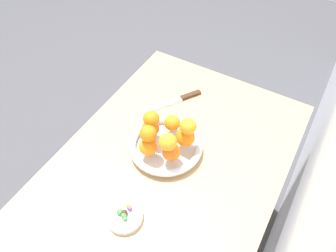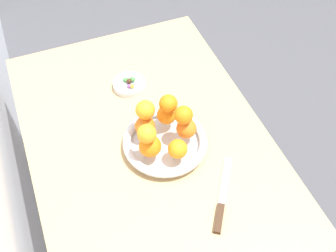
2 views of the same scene
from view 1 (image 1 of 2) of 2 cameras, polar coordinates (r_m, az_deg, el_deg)
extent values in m
plane|color=#4C4C51|center=(1.83, -0.02, -19.75)|extent=(6.00, 6.00, 0.00)
cube|color=tan|center=(1.19, -0.04, -7.32)|extent=(1.10, 0.76, 0.04)
cylinder|color=tan|center=(1.84, -1.03, 1.66)|extent=(0.05, 0.05, 0.70)
cylinder|color=tan|center=(1.72, 17.74, -6.34)|extent=(0.05, 0.05, 0.70)
cylinder|color=silver|center=(1.21, -0.40, -3.87)|extent=(0.22, 0.22, 0.01)
torus|color=silver|center=(1.19, -0.40, -3.30)|extent=(0.27, 0.27, 0.03)
cylinder|color=silver|center=(1.07, -7.60, -15.35)|extent=(0.12, 0.12, 0.02)
sphere|color=orange|center=(1.15, 3.02, -1.94)|extent=(0.07, 0.07, 0.07)
sphere|color=orange|center=(1.20, 0.74, 0.54)|extent=(0.06, 0.06, 0.06)
sphere|color=orange|center=(1.18, -3.04, -0.38)|extent=(0.06, 0.06, 0.06)
sphere|color=orange|center=(1.13, -3.50, -3.62)|extent=(0.06, 0.06, 0.06)
sphere|color=orange|center=(1.12, 0.57, -4.53)|extent=(0.06, 0.06, 0.06)
sphere|color=orange|center=(1.09, -3.47, -1.32)|extent=(0.06, 0.06, 0.06)
sphere|color=orange|center=(1.10, 3.52, -0.05)|extent=(0.06, 0.06, 0.06)
sphere|color=orange|center=(1.06, -0.07, -2.66)|extent=(0.06, 0.06, 0.06)
sphere|color=orange|center=(1.13, -2.93, 1.25)|extent=(0.06, 0.06, 0.06)
sphere|color=#C6384C|center=(1.06, -7.69, -14.99)|extent=(0.02, 0.02, 0.02)
sphere|color=#4C9947|center=(1.05, -7.49, -15.72)|extent=(0.01, 0.01, 0.01)
sphere|color=#4C9947|center=(1.05, -7.72, -15.17)|extent=(0.02, 0.02, 0.02)
sphere|color=#8C4C99|center=(1.06, -6.62, -14.08)|extent=(0.01, 0.01, 0.01)
sphere|color=#472819|center=(1.06, -7.57, -14.75)|extent=(0.02, 0.02, 0.02)
sphere|color=#4C9947|center=(1.06, -8.41, -14.54)|extent=(0.02, 0.02, 0.02)
sphere|color=gold|center=(1.07, -6.92, -13.64)|extent=(0.02, 0.02, 0.02)
cube|color=#3F2819|center=(1.40, 3.99, 5.42)|extent=(0.09, 0.07, 0.01)
cube|color=silver|center=(1.35, -0.84, 3.61)|extent=(0.15, 0.11, 0.01)
camera|label=2|loc=(1.38, 40.85, 47.06)|focal=45.00mm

